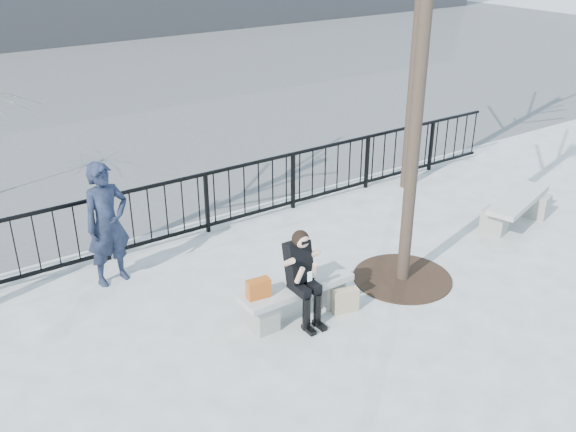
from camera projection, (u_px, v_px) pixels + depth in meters
ground at (296, 315)px, 8.90m from camera, size 120.00×120.00×0.00m
street_surface at (25, 92)px, 20.15m from camera, size 60.00×23.00×0.01m
railing at (196, 205)px, 10.92m from camera, size 14.00×0.06×1.10m
tree_grate at (402, 278)px, 9.79m from camera, size 1.50×1.50×0.02m
bench_main at (297, 296)px, 8.78m from camera, size 1.65×0.46×0.49m
bench_second at (517, 208)px, 11.39m from camera, size 1.75×0.49×0.52m
seated_woman at (304, 278)px, 8.50m from camera, size 0.50×0.64×1.34m
handbag at (258, 288)px, 8.36m from camera, size 0.33×0.18×0.26m
shopping_bag at (345, 300)px, 8.91m from camera, size 0.39×0.22×0.35m
standing_man at (107, 224)px, 9.35m from camera, size 0.76×0.56×1.90m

